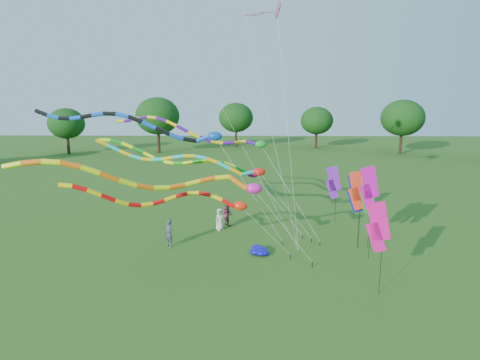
{
  "coord_description": "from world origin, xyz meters",
  "views": [
    {
      "loc": [
        -0.5,
        -18.57,
        9.23
      ],
      "look_at": [
        -0.96,
        2.88,
        4.8
      ],
      "focal_mm": 30.0,
      "sensor_mm": 36.0,
      "label": 1
    }
  ],
  "objects_px": {
    "blue_nylon_heap": "(264,252)",
    "person_a": "(220,219)",
    "person_c": "(227,214)",
    "tube_kite_orange": "(171,180)",
    "tube_kite_red": "(180,200)",
    "person_b": "(169,233)"
  },
  "relations": [
    {
      "from": "person_a",
      "to": "person_c",
      "type": "distance_m",
      "value": 1.23
    },
    {
      "from": "blue_nylon_heap",
      "to": "person_a",
      "type": "xyz_separation_m",
      "value": [
        -2.99,
        4.6,
        0.58
      ]
    },
    {
      "from": "tube_kite_red",
      "to": "person_b",
      "type": "height_order",
      "value": "tube_kite_red"
    },
    {
      "from": "blue_nylon_heap",
      "to": "person_b",
      "type": "height_order",
      "value": "person_b"
    },
    {
      "from": "person_c",
      "to": "tube_kite_orange",
      "type": "bearing_deg",
      "value": 124.95
    },
    {
      "from": "tube_kite_red",
      "to": "tube_kite_orange",
      "type": "xyz_separation_m",
      "value": [
        -0.1,
        -1.62,
        1.39
      ]
    },
    {
      "from": "tube_kite_orange",
      "to": "person_b",
      "type": "xyz_separation_m",
      "value": [
        -1.27,
        5.18,
        -4.46
      ]
    },
    {
      "from": "person_a",
      "to": "person_b",
      "type": "relative_size",
      "value": 0.88
    },
    {
      "from": "tube_kite_red",
      "to": "person_c",
      "type": "relative_size",
      "value": 6.86
    },
    {
      "from": "tube_kite_red",
      "to": "blue_nylon_heap",
      "type": "height_order",
      "value": "tube_kite_red"
    },
    {
      "from": "blue_nylon_heap",
      "to": "person_b",
      "type": "distance_m",
      "value": 6.12
    },
    {
      "from": "person_a",
      "to": "blue_nylon_heap",
      "type": "bearing_deg",
      "value": -99.29
    },
    {
      "from": "tube_kite_orange",
      "to": "blue_nylon_heap",
      "type": "distance_m",
      "value": 7.97
    },
    {
      "from": "tube_kite_orange",
      "to": "person_a",
      "type": "bearing_deg",
      "value": 62.02
    },
    {
      "from": "person_b",
      "to": "tube_kite_red",
      "type": "bearing_deg",
      "value": -28.93
    },
    {
      "from": "person_a",
      "to": "person_c",
      "type": "xyz_separation_m",
      "value": [
        0.48,
        1.13,
        0.04
      ]
    },
    {
      "from": "blue_nylon_heap",
      "to": "person_a",
      "type": "bearing_deg",
      "value": 123.01
    },
    {
      "from": "blue_nylon_heap",
      "to": "person_a",
      "type": "relative_size",
      "value": 1.01
    },
    {
      "from": "tube_kite_red",
      "to": "blue_nylon_heap",
      "type": "bearing_deg",
      "value": 10.56
    },
    {
      "from": "blue_nylon_heap",
      "to": "person_b",
      "type": "xyz_separation_m",
      "value": [
        -5.95,
        1.29,
        0.68
      ]
    },
    {
      "from": "person_c",
      "to": "blue_nylon_heap",
      "type": "bearing_deg",
      "value": 161.3
    },
    {
      "from": "tube_kite_orange",
      "to": "person_a",
      "type": "height_order",
      "value": "tube_kite_orange"
    }
  ]
}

